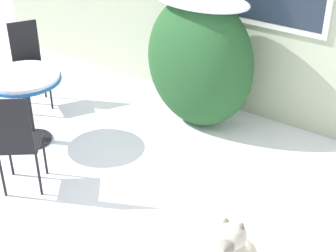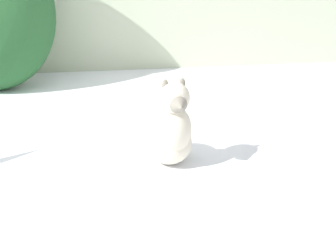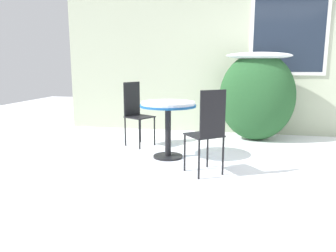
# 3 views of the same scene
# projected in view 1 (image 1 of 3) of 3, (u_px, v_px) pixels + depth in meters

# --- Properties ---
(ground_plane) EXTENTS (16.00, 16.00, 0.00)m
(ground_plane) POSITION_uv_depth(u_px,v_px,m) (130.00, 205.00, 4.68)
(ground_plane) COLOR white
(shrub_left) EXTENTS (1.27, 0.77, 1.50)m
(shrub_left) POSITION_uv_depth(u_px,v_px,m) (199.00, 59.00, 5.58)
(shrub_left) COLOR #235128
(shrub_left) RESTS_ON ground_plane
(patio_table) EXTENTS (0.77, 0.77, 0.79)m
(patio_table) POSITION_uv_depth(u_px,v_px,m) (25.00, 87.00, 5.30)
(patio_table) COLOR black
(patio_table) RESTS_ON ground_plane
(patio_chair_near_table) EXTENTS (0.50, 0.50, 1.02)m
(patio_chair_near_table) POSITION_uv_depth(u_px,v_px,m) (28.00, 62.00, 6.11)
(patio_chair_near_table) COLOR black
(patio_chair_near_table) RESTS_ON ground_plane
(patio_chair_far_side) EXTENTS (0.52, 0.52, 1.02)m
(patio_chair_far_side) POSITION_uv_depth(u_px,v_px,m) (17.00, 140.00, 4.61)
(patio_chair_far_side) COLOR black
(patio_chair_far_side) RESTS_ON ground_plane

